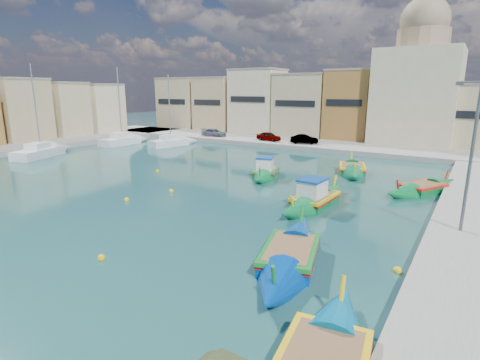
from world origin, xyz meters
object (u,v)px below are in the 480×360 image
Objects in this scene: church_block at (418,83)px; luzzu_blue_cabin at (266,172)px; luzzu_blue_south at (290,257)px; luzzu_turquoise_cabin at (315,200)px; luzzu_green at (352,170)px; yacht_mid at (50,151)px; luzzu_cyan_mid at (422,189)px; yacht_north at (179,142)px; yacht_midnorth at (130,140)px; quay_street_lamp at (470,157)px.

luzzu_blue_cabin is (-7.95, -26.69, -8.07)m from church_block.
luzzu_turquoise_cabin is at bearing 104.68° from luzzu_blue_south.
luzzu_blue_south reaches higher than luzzu_green.
yacht_mid reaches higher than luzzu_blue_cabin.
luzzu_blue_south is (-3.34, -16.10, 0.03)m from luzzu_cyan_mid.
luzzu_cyan_mid is 7.57m from luzzu_green.
yacht_north reaches higher than luzzu_turquoise_cabin.
yacht_mid is (-35.11, -30.55, -7.97)m from church_block.
luzzu_turquoise_cabin is 9.27m from luzzu_cyan_mid.
luzzu_green is (-1.86, -21.17, -8.12)m from church_block.
church_block is 40.18m from yacht_midnorth.
quay_street_lamp reaches higher than luzzu_cyan_mid.
yacht_north reaches higher than luzzu_cyan_mid.
church_block is 42.02m from luzzu_blue_south.
yacht_mid reaches higher than luzzu_turquoise_cabin.
luzzu_blue_cabin is 0.97× the size of luzzu_cyan_mid.
church_block is at bearing 41.03° from yacht_mid.
luzzu_turquoise_cabin is at bearing -91.79° from church_block.
luzzu_blue_south is at bearing -16.32° from yacht_mid.
yacht_mid reaches higher than yacht_north.
quay_street_lamp is at bearing -25.40° from luzzu_blue_cabin.
yacht_north is at bearing 153.20° from quay_street_lamp.
luzzu_cyan_mid is at bearing 78.30° from luzzu_blue_south.
luzzu_cyan_mid is at bearing 7.81° from yacht_mid.
luzzu_blue_south is at bearing -40.80° from yacht_north.
luzzu_turquoise_cabin reaches higher than luzzu_green.
luzzu_turquoise_cabin is 9.02m from luzzu_blue_cabin.
quay_street_lamp is 0.72× the size of yacht_mid.
quay_street_lamp is 0.96× the size of luzzu_cyan_mid.
luzzu_blue_cabin is (-15.39, 7.31, -4.00)m from quay_street_lamp.
quay_street_lamp is 0.91× the size of luzzu_green.
yacht_north is at bearing 169.32° from luzzu_green.
yacht_midnorth is at bearing 158.02° from luzzu_turquoise_cabin.
luzzu_turquoise_cabin is at bearing -21.98° from yacht_midnorth.
church_block is 2.36× the size of luzzu_blue_cabin.
quay_street_lamp is 0.86× the size of luzzu_turquoise_cabin.
luzzu_turquoise_cabin is 1.06× the size of luzzu_green.
luzzu_blue_cabin is 0.73× the size of yacht_mid.
yacht_mid is (-27.16, -3.86, 0.10)m from luzzu_blue_cabin.
church_block is 2.39× the size of quay_street_lamp.
church_block is 22.75m from luzzu_green.
yacht_north reaches higher than luzzu_green.
luzzu_blue_south is (-6.17, -7.21, -4.05)m from quay_street_lamp.
luzzu_blue_cabin is at bearing -27.87° from yacht_north.
quay_street_lamp is at bearing -54.05° from luzzu_green.
luzzu_turquoise_cabin is 0.91× the size of yacht_north.
luzzu_blue_cabin is 8.22m from luzzu_green.
yacht_north is (-35.00, 17.68, -3.93)m from quay_street_lamp.
yacht_midnorth is (-34.54, -18.94, -7.96)m from church_block.
yacht_midnorth reaches higher than luzzu_blue_south.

